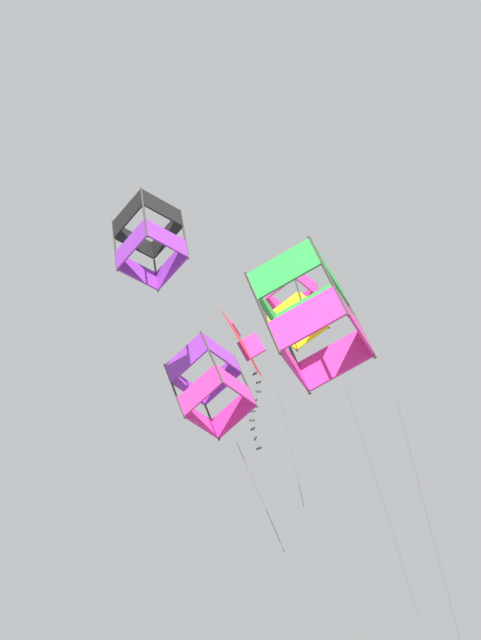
# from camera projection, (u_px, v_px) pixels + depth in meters

# --- Properties ---
(kite_box_mid_left) EXTENTS (1.91, 1.88, 2.01)m
(kite_box_mid_left) POSITION_uv_depth(u_px,v_px,m) (150.00, 239.00, 25.98)
(kite_box_mid_left) COLOR black
(kite_delta_upper_right) EXTENTS (2.35, 2.89, 6.85)m
(kite_delta_upper_right) POSITION_uv_depth(u_px,v_px,m) (245.00, 345.00, 34.94)
(kite_delta_upper_right) COLOR red
(kite_box_low_drifter) EXTENTS (2.78, 2.21, 5.60)m
(kite_box_low_drifter) POSITION_uv_depth(u_px,v_px,m) (210.00, 386.00, 26.48)
(kite_box_low_drifter) COLOR purple
(kite_box_far_centre) EXTENTS (3.30, 2.97, 8.71)m
(kite_box_far_centre) POSITION_uv_depth(u_px,v_px,m) (310.00, 315.00, 22.29)
(kite_box_far_centre) COLOR green
(kite_box_highest) EXTENTS (3.24, 3.10, 9.79)m
(kite_box_highest) POSITION_uv_depth(u_px,v_px,m) (294.00, 308.00, 28.98)
(kite_box_highest) COLOR #DB2D93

